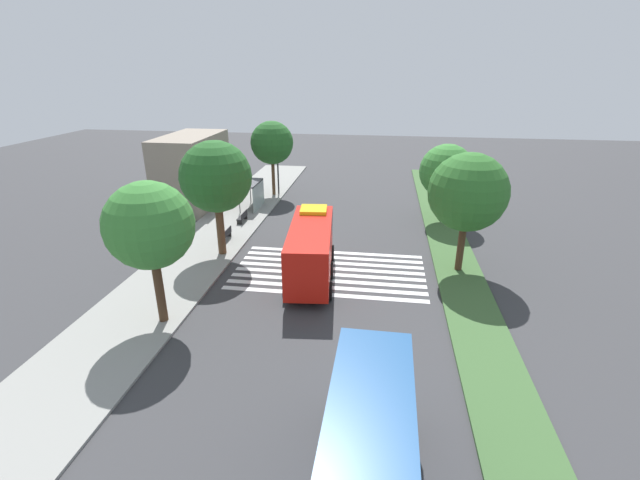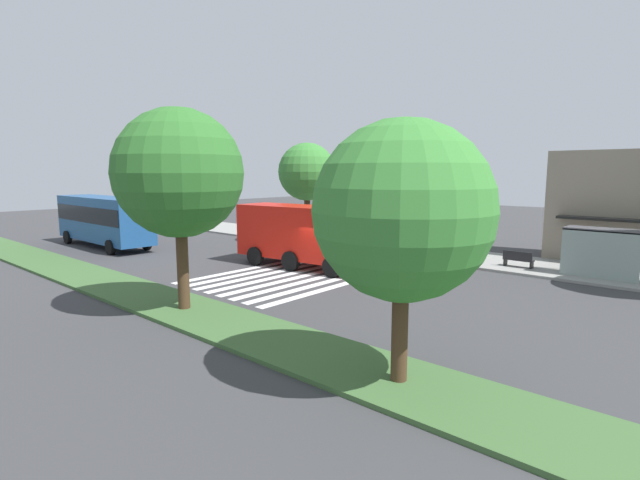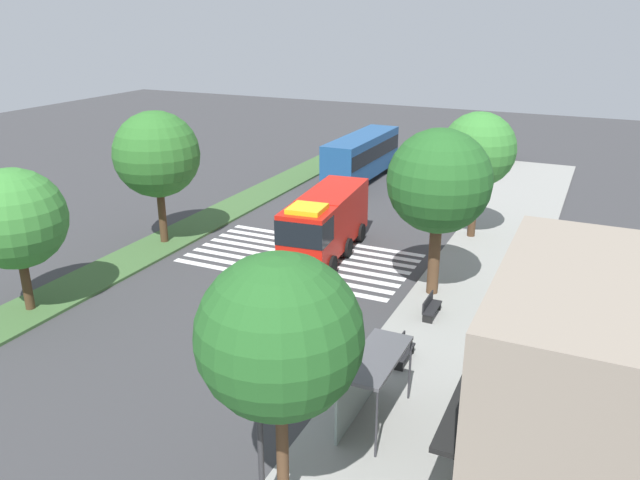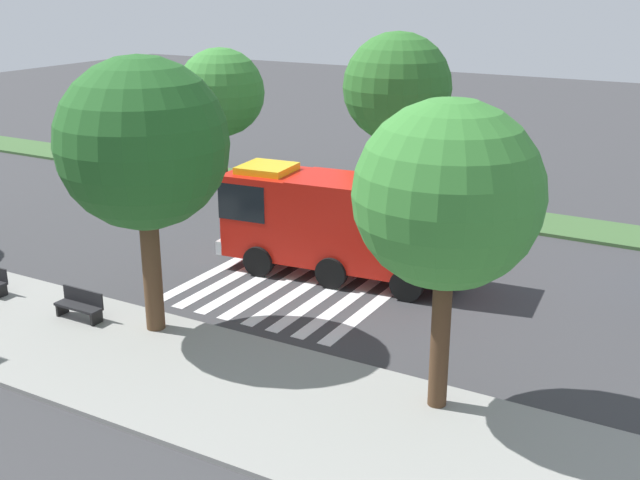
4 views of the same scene
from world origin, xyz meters
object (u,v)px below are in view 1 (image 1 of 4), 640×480
(street_lamp, at_px, (278,159))
(sidewalk_tree_far_west, at_px, (150,226))
(fire_truck, at_px, (311,246))
(sidewalk_tree_center, at_px, (272,143))
(bench_near_shelter, at_px, (243,217))
(median_tree_far_west, at_px, (468,193))
(sidewalk_tree_west, at_px, (216,177))
(bus_stop_shelter, at_px, (255,190))
(bench_west_of_shelter, at_px, (226,234))
(median_tree_west, at_px, (446,171))

(street_lamp, xyz_separation_m, sidewalk_tree_far_west, (-24.73, 0.40, 1.64))
(fire_truck, distance_m, sidewalk_tree_center, 19.30)
(bench_near_shelter, distance_m, median_tree_far_west, 18.92)
(sidewalk_tree_west, relative_size, sidewalk_tree_center, 1.07)
(median_tree_far_west, bearing_deg, sidewalk_tree_far_west, 117.73)
(bus_stop_shelter, relative_size, median_tree_far_west, 0.46)
(bus_stop_shelter, xyz_separation_m, sidewalk_tree_far_west, (-19.59, -0.62, 3.53))
(fire_truck, height_order, bench_west_of_shelter, fire_truck)
(sidewalk_tree_center, relative_size, median_tree_far_west, 0.97)
(median_tree_far_west, bearing_deg, fire_truck, 102.03)
(fire_truck, bearing_deg, sidewalk_tree_center, 15.75)
(median_tree_far_west, bearing_deg, median_tree_west, 0.00)
(bench_west_of_shelter, bearing_deg, fire_truck, -122.92)
(fire_truck, relative_size, sidewalk_tree_center, 1.19)
(fire_truck, bearing_deg, street_lamp, 14.16)
(fire_truck, bearing_deg, sidewalk_tree_far_west, 128.49)
(street_lamp, relative_size, median_tree_far_west, 0.80)
(bus_stop_shelter, distance_m, median_tree_west, 17.18)
(bench_west_of_shelter, relative_size, median_tree_west, 0.24)
(sidewalk_tree_center, height_order, median_tree_west, sidewalk_tree_center)
(bus_stop_shelter, distance_m, median_tree_far_west, 20.50)
(bench_near_shelter, relative_size, sidewalk_tree_far_west, 0.21)
(fire_truck, relative_size, street_lamp, 1.44)
(sidewalk_tree_west, distance_m, sidewalk_tree_center, 15.38)
(fire_truck, relative_size, median_tree_far_west, 1.16)
(sidewalk_tree_center, relative_size, median_tree_west, 1.14)
(bench_west_of_shelter, distance_m, sidewalk_tree_center, 13.82)
(median_tree_far_west, bearing_deg, bus_stop_shelter, 56.97)
(bench_west_of_shelter, bearing_deg, median_tree_west, -67.55)
(fire_truck, distance_m, bench_near_shelter, 11.78)
(sidewalk_tree_far_west, bearing_deg, bus_stop_shelter, 1.80)
(fire_truck, xyz_separation_m, bus_stop_shelter, (13.03, 7.45, -0.16))
(bench_near_shelter, height_order, median_tree_far_west, median_tree_far_west)
(sidewalk_tree_far_west, distance_m, median_tree_west, 24.58)
(fire_truck, distance_m, median_tree_far_west, 10.25)
(bench_near_shelter, distance_m, sidewalk_tree_far_west, 16.33)
(sidewalk_tree_far_west, bearing_deg, median_tree_west, -41.64)
(bench_near_shelter, height_order, sidewalk_tree_center, sidewalk_tree_center)
(bus_stop_shelter, distance_m, bench_west_of_shelter, 8.33)
(street_lamp, bearing_deg, median_tree_far_west, -135.42)
(fire_truck, xyz_separation_m, sidewalk_tree_west, (2.35, 6.83, 3.63))
(street_lamp, height_order, sidewalk_tree_west, sidewalk_tree_west)
(bench_near_shelter, xyz_separation_m, median_tree_west, (2.77, -16.92, 3.88))
(sidewalk_tree_center, bearing_deg, bench_west_of_shelter, 177.36)
(fire_truck, distance_m, bench_west_of_shelter, 8.97)
(street_lamp, relative_size, median_tree_west, 0.94)
(median_tree_far_west, bearing_deg, bench_west_of_shelter, 80.65)
(bench_west_of_shelter, relative_size, sidewalk_tree_far_west, 0.21)
(fire_truck, bearing_deg, sidewalk_tree_west, 65.66)
(bus_stop_shelter, height_order, bench_west_of_shelter, bus_stop_shelter)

